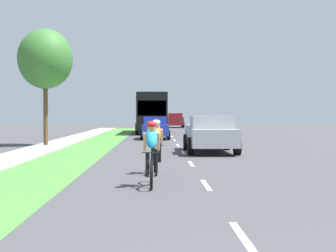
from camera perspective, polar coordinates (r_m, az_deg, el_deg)
ground_plane at (r=23.45m, az=1.59°, el=-2.84°), size 120.00×120.00×0.00m
grass_verge at (r=23.66m, az=-9.68°, el=-2.82°), size 2.48×70.00×0.01m
sidewalk_concrete at (r=24.07m, az=-14.90°, el=-2.77°), size 1.94×70.00×0.10m
lane_markings_center at (r=27.43m, az=1.15°, el=-2.21°), size 0.12×52.71×0.01m
cyclist_lead at (r=11.86m, az=-1.90°, el=-3.12°), size 0.42×1.72×1.58m
cyclist_trailing at (r=14.41m, az=-1.37°, el=-2.31°), size 0.42×1.72×1.58m
pickup_silver at (r=22.32m, az=4.90°, el=-0.94°), size 2.22×5.10×1.64m
sedan_blue at (r=34.09m, az=-1.47°, el=-0.21°), size 1.98×4.30×1.52m
bus_black at (r=44.86m, az=-1.81°, el=1.74°), size 2.78×11.60×3.48m
suv_maroon at (r=61.74m, az=0.83°, el=0.70°), size 2.15×4.70×1.79m
street_tree_near at (r=27.71m, az=-13.94°, el=7.47°), size 2.94×2.94×6.32m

